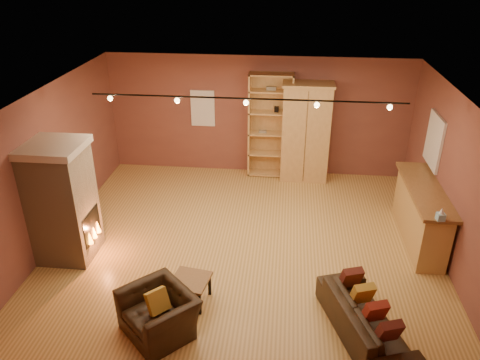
# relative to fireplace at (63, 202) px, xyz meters

# --- Properties ---
(floor) EXTENTS (7.00, 7.00, 0.00)m
(floor) POSITION_rel_fireplace_xyz_m (3.04, 0.60, -1.06)
(floor) COLOR #AB7D3C
(floor) RESTS_ON ground
(ceiling) EXTENTS (7.00, 7.00, 0.00)m
(ceiling) POSITION_rel_fireplace_xyz_m (3.04, 0.60, 1.74)
(ceiling) COLOR brown
(ceiling) RESTS_ON back_wall
(back_wall) EXTENTS (7.00, 0.02, 2.80)m
(back_wall) POSITION_rel_fireplace_xyz_m (3.04, 3.85, 0.34)
(back_wall) COLOR brown
(back_wall) RESTS_ON floor
(left_wall) EXTENTS (0.02, 6.50, 2.80)m
(left_wall) POSITION_rel_fireplace_xyz_m (-0.46, 0.60, 0.34)
(left_wall) COLOR brown
(left_wall) RESTS_ON floor
(right_wall) EXTENTS (0.02, 6.50, 2.80)m
(right_wall) POSITION_rel_fireplace_xyz_m (6.54, 0.60, 0.34)
(right_wall) COLOR brown
(right_wall) RESTS_ON floor
(fireplace) EXTENTS (1.01, 0.98, 2.12)m
(fireplace) POSITION_rel_fireplace_xyz_m (0.00, 0.00, 0.00)
(fireplace) COLOR tan
(fireplace) RESTS_ON floor
(back_window) EXTENTS (0.56, 0.04, 0.86)m
(back_window) POSITION_rel_fireplace_xyz_m (1.74, 3.83, 0.49)
(back_window) COLOR white
(back_window) RESTS_ON back_wall
(bookcase) EXTENTS (1.00, 0.39, 2.46)m
(bookcase) POSITION_rel_fireplace_xyz_m (3.34, 3.72, 0.19)
(bookcase) COLOR tan
(bookcase) RESTS_ON floor
(armoire) EXTENTS (1.13, 0.64, 2.30)m
(armoire) POSITION_rel_fireplace_xyz_m (4.15, 3.56, 0.09)
(armoire) COLOR tan
(armoire) RESTS_ON floor
(bar_counter) EXTENTS (0.61, 2.26, 1.08)m
(bar_counter) POSITION_rel_fireplace_xyz_m (6.24, 1.12, -0.51)
(bar_counter) COLOR tan
(bar_counter) RESTS_ON floor
(tissue_box) EXTENTS (0.12, 0.12, 0.21)m
(tissue_box) POSITION_rel_fireplace_xyz_m (6.19, 0.02, 0.11)
(tissue_box) COLOR #85BCD5
(tissue_box) RESTS_ON bar_counter
(right_window) EXTENTS (0.05, 0.90, 1.00)m
(right_window) POSITION_rel_fireplace_xyz_m (6.51, 2.00, 0.59)
(right_window) COLOR white
(right_window) RESTS_ON right_wall
(loveseat) EXTENTS (1.13, 1.96, 0.78)m
(loveseat) POSITION_rel_fireplace_xyz_m (4.95, -1.47, -0.68)
(loveseat) COLOR black
(loveseat) RESTS_ON floor
(armchair) EXTENTS (1.16, 1.15, 0.87)m
(armchair) POSITION_rel_fireplace_xyz_m (2.06, -1.69, -0.63)
(armchair) COLOR black
(armchair) RESTS_ON floor
(coffee_table) EXTENTS (0.63, 0.63, 0.42)m
(coffee_table) POSITION_rel_fireplace_xyz_m (2.37, -1.02, -0.70)
(coffee_table) COLOR brown
(coffee_table) RESTS_ON floor
(track_rail) EXTENTS (5.20, 0.09, 0.13)m
(track_rail) POSITION_rel_fireplace_xyz_m (3.04, 0.80, 1.63)
(track_rail) COLOR black
(track_rail) RESTS_ON ceiling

